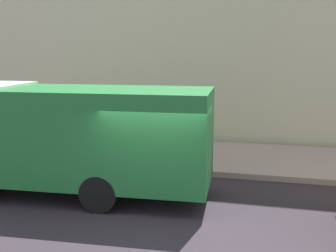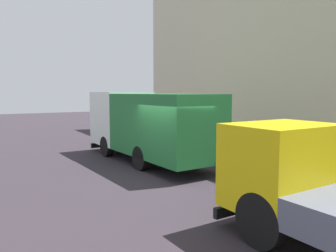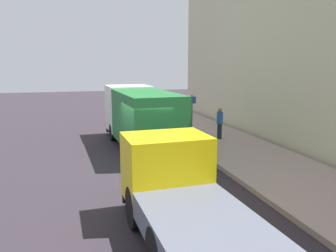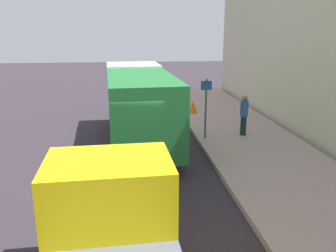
{
  "view_description": "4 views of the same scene",
  "coord_description": "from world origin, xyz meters",
  "px_view_note": "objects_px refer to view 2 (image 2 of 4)",
  "views": [
    {
      "loc": [
        -8.77,
        -2.37,
        3.86
      ],
      "look_at": [
        1.8,
        0.16,
        1.78
      ],
      "focal_mm": 42.63,
      "sensor_mm": 36.0,
      "label": 1
    },
    {
      "loc": [
        -5.66,
        -9.91,
        2.95
      ],
      "look_at": [
        1.46,
        2.35,
        1.51
      ],
      "focal_mm": 35.59,
      "sensor_mm": 36.0,
      "label": 2
    },
    {
      "loc": [
        -2.43,
        -13.49,
        4.14
      ],
      "look_at": [
        1.41,
        0.19,
        1.51
      ],
      "focal_mm": 35.82,
      "sensor_mm": 36.0,
      "label": 3
    },
    {
      "loc": [
        0.21,
        -10.91,
        4.46
      ],
      "look_at": [
        1.62,
        0.97,
        1.16
      ],
      "focal_mm": 37.48,
      "sensor_mm": 36.0,
      "label": 4
    }
  ],
  "objects_px": {
    "traffic_cone_orange": "(161,134)",
    "street_sign_post": "(201,122)",
    "small_flatbed_truck": "(330,193)",
    "large_utility_truck": "(147,123)",
    "pedestrian_walking": "(226,130)"
  },
  "relations": [
    {
      "from": "traffic_cone_orange",
      "to": "street_sign_post",
      "type": "height_order",
      "value": "street_sign_post"
    },
    {
      "from": "small_flatbed_truck",
      "to": "street_sign_post",
      "type": "xyz_separation_m",
      "value": [
        3.43,
        8.76,
        0.5
      ]
    },
    {
      "from": "pedestrian_walking",
      "to": "traffic_cone_orange",
      "type": "height_order",
      "value": "pedestrian_walking"
    },
    {
      "from": "large_utility_truck",
      "to": "pedestrian_walking",
      "type": "xyz_separation_m",
      "value": [
        4.35,
        0.04,
        -0.57
      ]
    },
    {
      "from": "pedestrian_walking",
      "to": "large_utility_truck",
      "type": "bearing_deg",
      "value": -98.92
    },
    {
      "from": "pedestrian_walking",
      "to": "traffic_cone_orange",
      "type": "bearing_deg",
      "value": -171.95
    },
    {
      "from": "large_utility_truck",
      "to": "street_sign_post",
      "type": "xyz_separation_m",
      "value": [
        2.67,
        -0.19,
        -0.05
      ]
    },
    {
      "from": "traffic_cone_orange",
      "to": "large_utility_truck",
      "type": "bearing_deg",
      "value": -125.12
    },
    {
      "from": "small_flatbed_truck",
      "to": "pedestrian_walking",
      "type": "height_order",
      "value": "small_flatbed_truck"
    },
    {
      "from": "traffic_cone_orange",
      "to": "street_sign_post",
      "type": "bearing_deg",
      "value": -94.34
    },
    {
      "from": "large_utility_truck",
      "to": "traffic_cone_orange",
      "type": "height_order",
      "value": "large_utility_truck"
    },
    {
      "from": "small_flatbed_truck",
      "to": "traffic_cone_orange",
      "type": "height_order",
      "value": "small_flatbed_truck"
    },
    {
      "from": "street_sign_post",
      "to": "small_flatbed_truck",
      "type": "bearing_deg",
      "value": -111.36
    },
    {
      "from": "traffic_cone_orange",
      "to": "street_sign_post",
      "type": "xyz_separation_m",
      "value": [
        -0.34,
        -4.47,
        1.1
      ]
    },
    {
      "from": "small_flatbed_truck",
      "to": "street_sign_post",
      "type": "bearing_deg",
      "value": 66.53
    }
  ]
}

